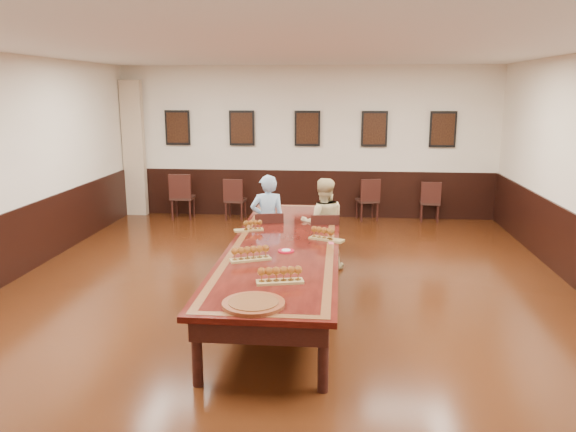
# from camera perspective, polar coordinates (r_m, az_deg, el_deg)

# --- Properties ---
(floor) EXTENTS (8.00, 10.00, 0.02)m
(floor) POSITION_cam_1_polar(r_m,az_deg,el_deg) (7.51, -0.36, -8.38)
(floor) COLOR black
(floor) RESTS_ON ground
(ceiling) EXTENTS (8.00, 10.00, 0.02)m
(ceiling) POSITION_cam_1_polar(r_m,az_deg,el_deg) (7.03, -0.39, 16.93)
(ceiling) COLOR white
(ceiling) RESTS_ON floor
(wall_back) EXTENTS (8.00, 0.02, 3.20)m
(wall_back) POSITION_cam_1_polar(r_m,az_deg,el_deg) (12.06, 1.99, 7.48)
(wall_back) COLOR beige
(wall_back) RESTS_ON floor
(wall_front) EXTENTS (8.00, 0.02, 3.20)m
(wall_front) POSITION_cam_1_polar(r_m,az_deg,el_deg) (2.35, -12.93, -15.21)
(wall_front) COLOR beige
(wall_front) RESTS_ON floor
(chair_man) EXTENTS (0.51, 0.54, 0.91)m
(chair_man) POSITION_cam_1_polar(r_m,az_deg,el_deg) (8.58, -2.01, -2.44)
(chair_man) COLOR black
(chair_man) RESTS_ON floor
(chair_woman) EXTENTS (0.48, 0.51, 0.90)m
(chair_woman) POSITION_cam_1_polar(r_m,az_deg,el_deg) (8.53, 3.61, -2.58)
(chair_woman) COLOR black
(chair_woman) RESTS_ON floor
(spare_chair_a) EXTENTS (0.48, 0.52, 0.98)m
(spare_chair_a) POSITION_cam_1_polar(r_m,az_deg,el_deg) (12.15, -10.65, 2.03)
(spare_chair_a) COLOR black
(spare_chair_a) RESTS_ON floor
(spare_chair_b) EXTENTS (0.44, 0.48, 0.89)m
(spare_chair_b) POSITION_cam_1_polar(r_m,az_deg,el_deg) (11.94, -5.36, 1.77)
(spare_chair_b) COLOR black
(spare_chair_b) RESTS_ON floor
(spare_chair_c) EXTENTS (0.52, 0.55, 0.90)m
(spare_chair_c) POSITION_cam_1_polar(r_m,az_deg,el_deg) (11.94, 8.07, 1.73)
(spare_chair_c) COLOR black
(spare_chair_c) RESTS_ON floor
(spare_chair_d) EXTENTS (0.44, 0.47, 0.86)m
(spare_chair_d) POSITION_cam_1_polar(r_m,az_deg,el_deg) (12.08, 14.22, 1.49)
(spare_chair_d) COLOR black
(spare_chair_d) RESTS_ON floor
(person_man) EXTENTS (0.59, 0.45, 1.44)m
(person_man) POSITION_cam_1_polar(r_m,az_deg,el_deg) (8.61, -2.07, -0.54)
(person_man) COLOR #4B89BB
(person_man) RESTS_ON floor
(person_woman) EXTENTS (0.76, 0.63, 1.40)m
(person_woman) POSITION_cam_1_polar(r_m,az_deg,el_deg) (8.56, 3.57, -0.78)
(person_woman) COLOR #DAC488
(person_woman) RESTS_ON floor
(pink_phone) EXTENTS (0.08, 0.13, 0.01)m
(pink_phone) POSITION_cam_1_polar(r_m,az_deg,el_deg) (7.30, 4.38, -2.73)
(pink_phone) COLOR #E14B6C
(pink_phone) RESTS_ON conference_table
(curtain) EXTENTS (0.45, 0.18, 2.90)m
(curtain) POSITION_cam_1_polar(r_m,az_deg,el_deg) (12.67, -15.38, 6.61)
(curtain) COLOR tan
(curtain) RESTS_ON floor
(wainscoting) EXTENTS (8.00, 10.00, 1.00)m
(wainscoting) POSITION_cam_1_polar(r_m,az_deg,el_deg) (7.34, -0.36, -4.66)
(wainscoting) COLOR black
(wainscoting) RESTS_ON floor
(conference_table) EXTENTS (1.40, 5.00, 0.76)m
(conference_table) POSITION_cam_1_polar(r_m,az_deg,el_deg) (7.31, -0.36, -3.83)
(conference_table) COLOR black
(conference_table) RESTS_ON floor
(posters) EXTENTS (6.14, 0.04, 0.74)m
(posters) POSITION_cam_1_polar(r_m,az_deg,el_deg) (11.96, 1.98, 8.88)
(posters) COLOR black
(posters) RESTS_ON wall_back
(flight_a) EXTENTS (0.43, 0.26, 0.15)m
(flight_a) POSITION_cam_1_polar(r_m,az_deg,el_deg) (7.90, -3.87, -1.03)
(flight_a) COLOR olive
(flight_a) RESTS_ON conference_table
(flight_b) EXTENTS (0.49, 0.32, 0.18)m
(flight_b) POSITION_cam_1_polar(r_m,az_deg,el_deg) (7.40, 3.80, -1.88)
(flight_b) COLOR olive
(flight_b) RESTS_ON conference_table
(flight_c) EXTENTS (0.49, 0.32, 0.18)m
(flight_c) POSITION_cam_1_polar(r_m,az_deg,el_deg) (6.53, -3.84, -3.88)
(flight_c) COLOR olive
(flight_c) RESTS_ON conference_table
(flight_d) EXTENTS (0.50, 0.25, 0.18)m
(flight_d) POSITION_cam_1_polar(r_m,az_deg,el_deg) (5.77, -0.83, -6.08)
(flight_d) COLOR olive
(flight_d) RESTS_ON conference_table
(red_plate_grp) EXTENTS (0.20, 0.20, 0.03)m
(red_plate_grp) POSITION_cam_1_polar(r_m,az_deg,el_deg) (6.89, -0.19, -3.57)
(red_plate_grp) COLOR #A80B1E
(red_plate_grp) RESTS_ON conference_table
(carved_platter) EXTENTS (0.67, 0.67, 0.05)m
(carved_platter) POSITION_cam_1_polar(r_m,az_deg,el_deg) (5.22, -3.52, -8.89)
(carved_platter) COLOR #582311
(carved_platter) RESTS_ON conference_table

